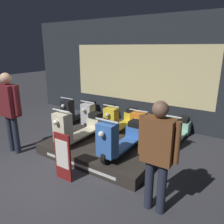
# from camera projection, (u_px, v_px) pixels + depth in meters

# --- Properties ---
(ground_plane) EXTENTS (30.00, 30.00, 0.00)m
(ground_plane) POSITION_uv_depth(u_px,v_px,m) (39.00, 179.00, 4.01)
(ground_plane) COLOR #38383D
(shop_wall_back) EXTENTS (8.36, 0.09, 3.20)m
(shop_wall_back) POSITION_uv_depth(u_px,v_px,m) (138.00, 72.00, 6.68)
(shop_wall_back) COLOR #23282D
(shop_wall_back) RESTS_ON ground_plane
(display_platform) EXTENTS (2.52, 1.54, 0.24)m
(display_platform) POSITION_uv_depth(u_px,v_px,m) (101.00, 150.00, 4.89)
(display_platform) COLOR #2D2823
(display_platform) RESTS_ON ground_plane
(scooter_display_left) EXTENTS (0.49, 1.54, 0.86)m
(scooter_display_left) POSITION_uv_depth(u_px,v_px,m) (79.00, 127.00, 5.02)
(scooter_display_left) COLOR black
(scooter_display_left) RESTS_ON display_platform
(scooter_display_right) EXTENTS (0.49, 1.54, 0.86)m
(scooter_display_right) POSITION_uv_depth(u_px,v_px,m) (122.00, 138.00, 4.43)
(scooter_display_right) COLOR black
(scooter_display_right) RESTS_ON display_platform
(scooter_backrow_0) EXTENTS (0.49, 1.54, 0.86)m
(scooter_backrow_0) POSITION_uv_depth(u_px,v_px,m) (79.00, 111.00, 7.14)
(scooter_backrow_0) COLOR black
(scooter_backrow_0) RESTS_ON ground_plane
(scooter_backrow_1) EXTENTS (0.49, 1.54, 0.86)m
(scooter_backrow_1) POSITION_uv_depth(u_px,v_px,m) (99.00, 115.00, 6.72)
(scooter_backrow_1) COLOR black
(scooter_backrow_1) RESTS_ON ground_plane
(scooter_backrow_2) EXTENTS (0.49, 1.54, 0.86)m
(scooter_backrow_2) POSITION_uv_depth(u_px,v_px,m) (121.00, 119.00, 6.30)
(scooter_backrow_2) COLOR black
(scooter_backrow_2) RESTS_ON ground_plane
(scooter_backrow_3) EXTENTS (0.49, 1.54, 0.86)m
(scooter_backrow_3) POSITION_uv_depth(u_px,v_px,m) (147.00, 125.00, 5.88)
(scooter_backrow_3) COLOR black
(scooter_backrow_3) RESTS_ON ground_plane
(scooter_backrow_4) EXTENTS (0.49, 1.54, 0.86)m
(scooter_backrow_4) POSITION_uv_depth(u_px,v_px,m) (176.00, 131.00, 5.46)
(scooter_backrow_4) COLOR black
(scooter_backrow_4) RESTS_ON ground_plane
(person_left_browsing) EXTENTS (0.63, 0.26, 1.82)m
(person_left_browsing) POSITION_uv_depth(u_px,v_px,m) (9.00, 106.00, 4.76)
(person_left_browsing) COLOR #232838
(person_left_browsing) RESTS_ON ground_plane
(person_right_browsing) EXTENTS (0.59, 0.24, 1.67)m
(person_right_browsing) POSITION_uv_depth(u_px,v_px,m) (158.00, 149.00, 2.99)
(person_right_browsing) COLOR #232838
(person_right_browsing) RESTS_ON ground_plane
(price_sign_board) EXTENTS (0.37, 0.04, 0.90)m
(price_sign_board) POSITION_uv_depth(u_px,v_px,m) (63.00, 157.00, 3.89)
(price_sign_board) COLOR maroon
(price_sign_board) RESTS_ON ground_plane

